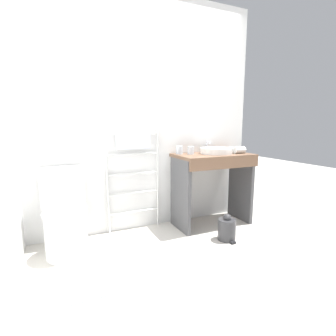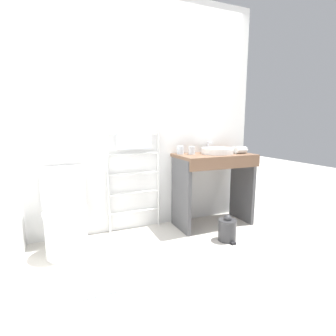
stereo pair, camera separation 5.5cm
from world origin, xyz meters
TOP-DOWN VIEW (x-y plane):
  - ground_plane at (0.00, 0.00)m, footprint 12.00×12.00m
  - wall_back at (0.00, 1.27)m, footprint 2.73×0.12m
  - toilet at (-0.88, 0.92)m, footprint 0.40×0.52m
  - towel_radiator at (-0.14, 1.17)m, footprint 0.60×0.06m
  - vanity_counter at (0.75, 0.94)m, footprint 0.88×0.51m
  - sink_basin at (0.80, 0.97)m, footprint 0.37×0.37m
  - faucet at (0.80, 1.16)m, footprint 0.02×0.10m
  - cup_near_wall at (0.39, 1.10)m, footprint 0.08×0.08m
  - cup_near_edge at (0.50, 1.03)m, footprint 0.07×0.07m
  - hair_dryer at (1.07, 0.89)m, footprint 0.18×0.16m
  - trash_bin at (0.65, 0.51)m, footprint 0.18×0.22m
  - bath_mat at (-0.85, 0.29)m, footprint 0.56×0.36m

SIDE VIEW (x-z plane):
  - ground_plane at x=0.00m, z-range 0.00..0.00m
  - bath_mat at x=-0.85m, z-range 0.00..0.01m
  - trash_bin at x=0.65m, z-range -0.02..0.26m
  - toilet at x=-0.88m, z-range -0.07..0.72m
  - vanity_counter at x=0.75m, z-range 0.14..0.99m
  - towel_radiator at x=-0.14m, z-range 0.24..1.36m
  - sink_basin at x=0.80m, z-range 0.85..0.91m
  - hair_dryer at x=1.07m, z-range 0.84..0.92m
  - cup_near_edge at x=0.50m, z-range 0.84..0.93m
  - cup_near_wall at x=0.39m, z-range 0.84..0.94m
  - faucet at x=0.80m, z-range 0.86..1.00m
  - wall_back at x=0.00m, z-range 0.00..2.57m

